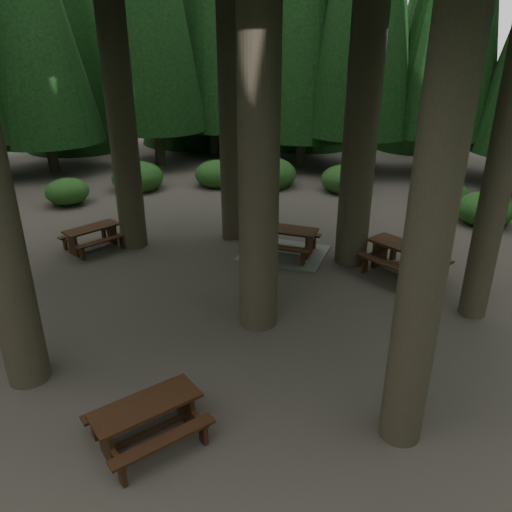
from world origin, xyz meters
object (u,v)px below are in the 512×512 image
(picnic_table_c, at_px, (284,245))
(picnic_table_e, at_px, (147,416))
(picnic_table_b, at_px, (92,235))
(picnic_table_d, at_px, (405,256))

(picnic_table_c, distance_m, picnic_table_e, 7.91)
(picnic_table_c, xyz_separation_m, picnic_table_e, (-0.30, -7.90, 0.20))
(picnic_table_b, distance_m, picnic_table_e, 8.54)
(picnic_table_b, relative_size, picnic_table_e, 0.94)
(picnic_table_b, distance_m, picnic_table_c, 5.80)
(picnic_table_d, height_order, picnic_table_e, picnic_table_d)
(picnic_table_d, bearing_deg, picnic_table_b, -141.96)
(picnic_table_c, relative_size, picnic_table_d, 1.00)
(picnic_table_b, height_order, picnic_table_e, picnic_table_e)
(picnic_table_d, distance_m, picnic_table_e, 8.34)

